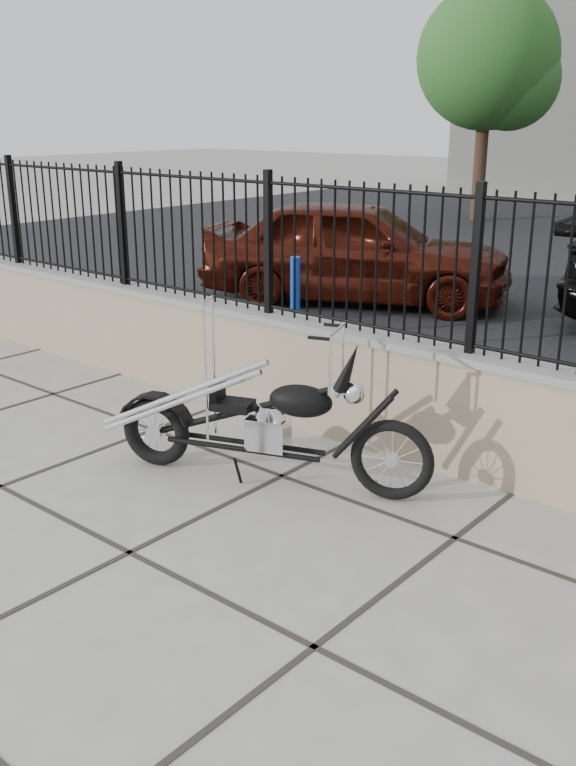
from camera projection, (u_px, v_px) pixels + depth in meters
The scene contains 7 objects.
ground_plane at pixel (129, 553), 5.16m from camera, with size 90.00×90.00×0.00m, color #99968E.
retaining_wall at pixel (358, 386), 6.83m from camera, with size 14.00×0.36×0.96m, color gray.
iron_fence at pixel (362, 258), 6.49m from camera, with size 14.00×0.08×1.20m, color black.
chopper_motorcycle at pixel (262, 393), 5.96m from camera, with size 2.36×0.41×1.41m, color black, non-canonical shape.
car_red at pixel (356, 250), 11.84m from camera, with size 1.80×4.48×1.53m, color #3D1108.
bollard_a at pixel (295, 298), 9.96m from camera, with size 0.12×0.12×1.01m, color #0D36C5.
tree_left at pixel (488, 50), 20.02m from camera, with size 3.51×3.51×5.92m.
Camera 1 is at (3.70, -2.84, 2.66)m, focal length 38.00 mm.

